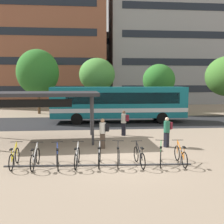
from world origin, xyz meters
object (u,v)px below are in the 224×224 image
(commuter_black_pack_2, at_px, (103,131))
(street_tree_2, at_px, (97,75))
(parked_bicycle_black_5, at_px, (118,157))
(parked_bicycle_black_6, at_px, (139,157))
(parked_bicycle_blue_2, at_px, (58,158))
(parked_bicycle_silver_4, at_px, (99,157))
(parked_bicycle_green_7, at_px, (161,156))
(street_tree_0, at_px, (38,72))
(transit_shelter, at_px, (38,95))
(commuter_maroon_pack_1, at_px, (167,130))
(parked_bicycle_yellow_0, at_px, (14,158))
(parked_bicycle_white_3, at_px, (77,157))
(parked_bicycle_white_1, at_px, (35,159))
(city_bus, at_px, (118,103))
(street_tree_1, at_px, (159,80))
(parked_bicycle_orange_8, at_px, (181,156))
(commuter_maroon_pack_0, at_px, (124,121))

(commuter_black_pack_2, distance_m, street_tree_2, 15.91)
(parked_bicycle_black_5, distance_m, street_tree_2, 18.77)
(parked_bicycle_black_6, distance_m, commuter_black_pack_2, 3.29)
(parked_bicycle_blue_2, bearing_deg, parked_bicycle_silver_4, -95.90)
(parked_bicycle_green_7, height_order, street_tree_0, street_tree_0)
(transit_shelter, height_order, commuter_maroon_pack_1, transit_shelter)
(parked_bicycle_yellow_0, height_order, parked_bicycle_white_3, same)
(parked_bicycle_yellow_0, height_order, parked_bicycle_white_1, same)
(city_bus, height_order, street_tree_1, street_tree_1)
(commuter_black_pack_2, bearing_deg, street_tree_1, -102.86)
(city_bus, xyz_separation_m, transit_shelter, (-5.62, -6.92, 1.08))
(parked_bicycle_white_1, height_order, parked_bicycle_white_3, same)
(commuter_maroon_pack_1, relative_size, street_tree_2, 0.27)
(parked_bicycle_white_3, distance_m, street_tree_0, 19.66)
(parked_bicycle_yellow_0, bearing_deg, commuter_maroon_pack_1, -73.48)
(street_tree_0, bearing_deg, city_bus, -38.42)
(parked_bicycle_blue_2, xyz_separation_m, transit_shelter, (-1.73, 4.84, 2.47))
(parked_bicycle_orange_8, height_order, transit_shelter, transit_shelter)
(parked_bicycle_blue_2, relative_size, commuter_black_pack_2, 1.03)
(city_bus, xyz_separation_m, parked_bicycle_white_3, (-3.07, -11.72, -1.39))
(parked_bicycle_black_5, distance_m, commuter_black_pack_2, 2.90)
(parked_bicycle_black_6, xyz_separation_m, commuter_maroon_pack_0, (0.15, 6.08, 0.61))
(parked_bicycle_blue_2, bearing_deg, parked_bicycle_green_7, -98.90)
(parked_bicycle_black_6, distance_m, commuter_maroon_pack_1, 3.68)
(city_bus, xyz_separation_m, street_tree_0, (-8.43, 6.69, 2.96))
(parked_bicycle_yellow_0, height_order, parked_bicycle_blue_2, same)
(parked_bicycle_silver_4, relative_size, street_tree_1, 0.30)
(parked_bicycle_yellow_0, xyz_separation_m, commuter_black_pack_2, (3.97, 2.63, 0.58))
(parked_bicycle_orange_8, distance_m, street_tree_1, 18.54)
(parked_bicycle_silver_4, bearing_deg, commuter_maroon_pack_1, -50.31)
(parked_bicycle_yellow_0, height_order, street_tree_1, street_tree_1)
(parked_bicycle_green_7, bearing_deg, parked_bicycle_white_3, 105.21)
(parked_bicycle_silver_4, distance_m, parked_bicycle_black_6, 1.75)
(parked_bicycle_green_7, distance_m, street_tree_2, 18.96)
(street_tree_0, bearing_deg, parked_bicycle_white_1, -78.99)
(parked_bicycle_green_7, height_order, commuter_maroon_pack_0, commuter_maroon_pack_0)
(parked_bicycle_white_3, height_order, parked_bicycle_green_7, same)
(city_bus, relative_size, parked_bicycle_orange_8, 7.00)
(commuter_maroon_pack_0, bearing_deg, parked_bicycle_green_7, 115.63)
(parked_bicycle_black_6, height_order, parked_bicycle_orange_8, same)
(parked_bicycle_silver_4, bearing_deg, city_bus, -5.79)
(parked_bicycle_black_6, bearing_deg, street_tree_2, -1.04)
(parked_bicycle_white_1, xyz_separation_m, parked_bicycle_blue_2, (0.95, -0.03, 0.00))
(parked_bicycle_black_6, height_order, commuter_maroon_pack_1, commuter_maroon_pack_1)
(parked_bicycle_black_6, bearing_deg, parked_bicycle_green_7, -92.12)
(parked_bicycle_white_3, relative_size, parked_bicycle_green_7, 1.03)
(parked_bicycle_black_6, xyz_separation_m, street_tree_2, (-1.35, 18.42, 4.09))
(parked_bicycle_white_1, bearing_deg, transit_shelter, 9.63)
(parked_bicycle_orange_8, relative_size, street_tree_2, 0.27)
(parked_bicycle_yellow_0, xyz_separation_m, commuter_maroon_pack_1, (7.55, 2.65, 0.59))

